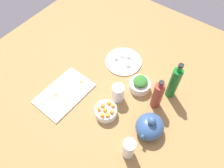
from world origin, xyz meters
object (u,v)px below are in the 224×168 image
(plate_tofu, at_px, (123,61))
(bottle_0, at_px, (157,95))
(bowl_carrots, at_px, (106,112))
(drinking_glass_0, at_px, (118,93))
(bottle_1, at_px, (174,83))
(bowl_greens, at_px, (140,86))
(teapot, at_px, (150,126))
(drinking_glass_1, at_px, (129,149))
(cutting_board, at_px, (64,93))

(plate_tofu, height_order, bottle_0, bottle_0)
(bowl_carrots, relative_size, drinking_glass_0, 1.05)
(bowl_carrots, height_order, bottle_1, bottle_1)
(bowl_greens, bearing_deg, drinking_glass_0, -24.59)
(teapot, distance_m, drinking_glass_0, 0.27)
(teapot, height_order, bottle_1, bottle_1)
(drinking_glass_0, bearing_deg, bottle_1, 132.45)
(bowl_greens, distance_m, drinking_glass_1, 0.43)
(bottle_0, distance_m, drinking_glass_1, 0.35)
(cutting_board, distance_m, bowl_greens, 0.48)
(plate_tofu, relative_size, bowl_greens, 1.91)
(teapot, distance_m, bottle_0, 0.18)
(bowl_carrots, xyz_separation_m, bottle_0, (-0.23, 0.20, 0.08))
(plate_tofu, distance_m, bowl_greens, 0.24)
(cutting_board, xyz_separation_m, bottle_1, (-0.40, 0.53, 0.12))
(plate_tofu, bearing_deg, bottle_1, 83.92)
(bowl_greens, xyz_separation_m, drinking_glass_1, (0.39, 0.18, 0.04))
(bowl_carrots, relative_size, bottle_1, 0.45)
(plate_tofu, distance_m, teapot, 0.52)
(plate_tofu, bearing_deg, teapot, 50.61)
(bowl_carrots, height_order, teapot, teapot)
(cutting_board, distance_m, drinking_glass_1, 0.54)
(drinking_glass_1, bearing_deg, cutting_board, -97.42)
(teapot, xyz_separation_m, bottle_1, (-0.29, -0.02, 0.07))
(plate_tofu, xyz_separation_m, drinking_glass_0, (0.26, 0.14, 0.06))
(cutting_board, relative_size, bowl_carrots, 2.68)
(bottle_1, relative_size, drinking_glass_0, 2.32)
(bottle_1, bearing_deg, drinking_glass_0, -47.55)
(cutting_board, height_order, plate_tofu, plate_tofu)
(cutting_board, xyz_separation_m, bowl_carrots, (-0.05, 0.30, 0.02))
(plate_tofu, relative_size, teapot, 1.42)
(bowl_greens, height_order, bowl_carrots, bowl_greens)
(bowl_carrots, bearing_deg, drinking_glass_1, 63.96)
(cutting_board, height_order, bowl_greens, bowl_greens)
(bottle_0, bearing_deg, bottle_1, 162.95)
(plate_tofu, distance_m, drinking_glass_1, 0.64)
(bowl_carrots, bearing_deg, plate_tofu, -159.51)
(cutting_board, xyz_separation_m, bowl_greens, (-0.32, 0.36, 0.02))
(teapot, bearing_deg, cutting_board, -79.18)
(drinking_glass_0, distance_m, drinking_glass_1, 0.34)
(bottle_1, height_order, drinking_glass_0, bottle_1)
(cutting_board, bearing_deg, teapot, 100.82)
(bowl_greens, bearing_deg, drinking_glass_1, 24.40)
(plate_tofu, height_order, drinking_glass_1, drinking_glass_1)
(bottle_1, xyz_separation_m, drinking_glass_1, (0.47, -0.00, -0.05))
(bottle_1, bearing_deg, cutting_board, -53.39)
(bottle_0, bearing_deg, teapot, 18.88)
(bowl_greens, relative_size, bottle_1, 0.46)
(bowl_greens, distance_m, bowl_carrots, 0.28)
(teapot, bearing_deg, drinking_glass_0, -104.59)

